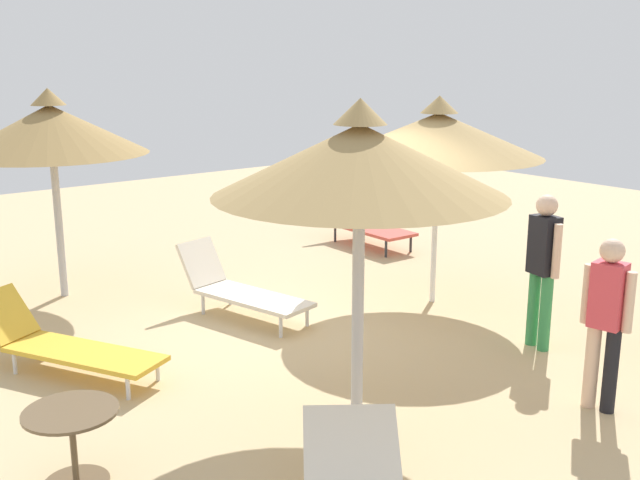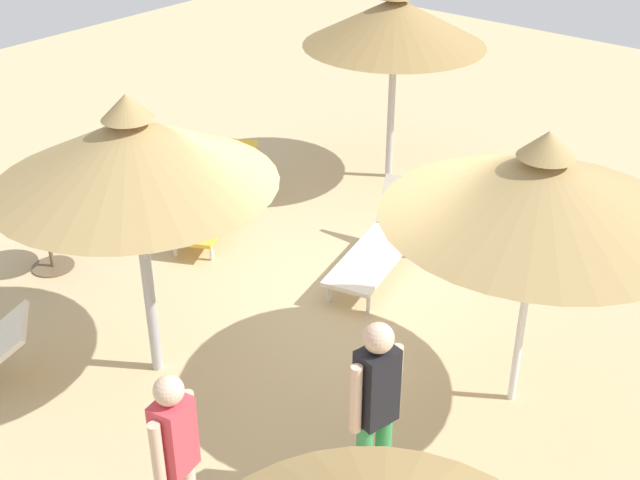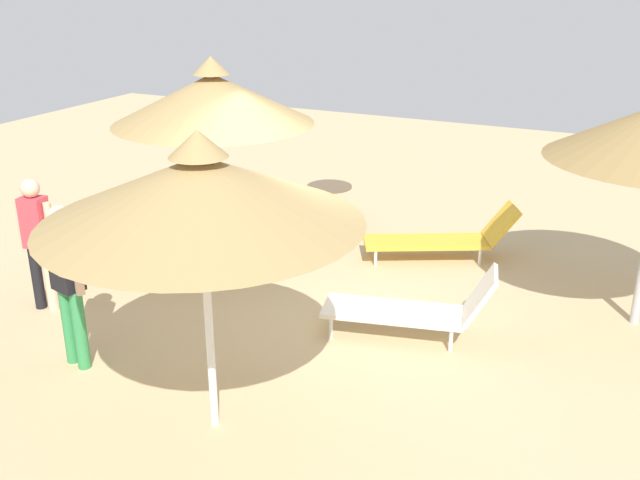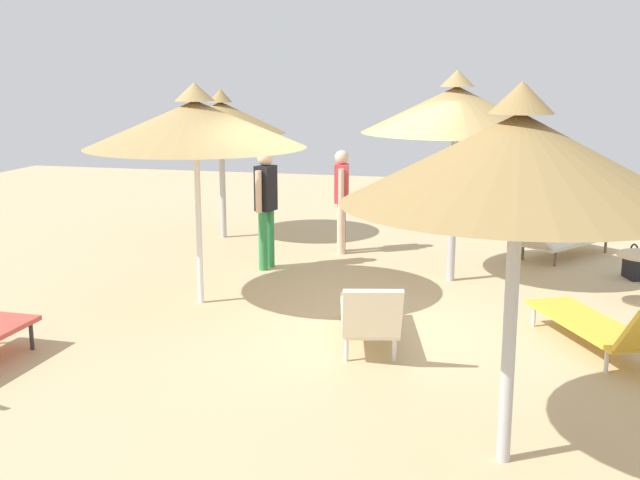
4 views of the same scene
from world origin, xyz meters
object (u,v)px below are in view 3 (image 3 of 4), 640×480
at_px(lounge_chair_near_right, 445,237).
at_px(lounge_chair_near_left, 181,204).
at_px(handbag, 266,202).
at_px(lounge_chair_front, 416,308).
at_px(person_standing_center, 67,276).
at_px(parasol_umbrella_back, 213,99).
at_px(side_table_round, 329,197).
at_px(person_standing_back, 37,237).
at_px(parasol_umbrella_far_left, 201,190).

bearing_deg(lounge_chair_near_right, lounge_chair_near_left, 94.09).
bearing_deg(handbag, lounge_chair_near_right, -102.36).
distance_m(lounge_chair_front, person_standing_center, 3.67).
bearing_deg(lounge_chair_near_right, person_standing_center, 149.30).
xyz_separation_m(lounge_chair_near_right, person_standing_center, (-4.40, 2.61, 0.69)).
height_order(lounge_chair_near_left, handbag, lounge_chair_near_left).
distance_m(parasol_umbrella_back, lounge_chair_near_right, 3.70).
bearing_deg(side_table_round, person_standing_back, 157.18).
height_order(lounge_chair_near_right, handbag, lounge_chair_near_right).
xyz_separation_m(lounge_chair_front, lounge_chair_near_left, (2.05, 4.60, -0.05)).
bearing_deg(person_standing_center, side_table_round, -5.87).
bearing_deg(parasol_umbrella_back, person_standing_back, 144.35).
bearing_deg(lounge_chair_near_left, person_standing_back, -173.76).
height_order(parasol_umbrella_far_left, handbag, parasol_umbrella_far_left).
distance_m(person_standing_center, handbag, 5.23).
distance_m(lounge_chair_near_left, person_standing_center, 4.47).
bearing_deg(lounge_chair_near_right, handbag, 77.64).
distance_m(parasol_umbrella_far_left, lounge_chair_front, 3.18).
xyz_separation_m(lounge_chair_near_right, lounge_chair_front, (-2.35, -0.36, 0.04)).
distance_m(lounge_chair_front, person_standing_back, 4.45).
height_order(parasol_umbrella_back, side_table_round, parasol_umbrella_back).
bearing_deg(handbag, parasol_umbrella_far_left, -155.06).
distance_m(person_standing_center, person_standing_back, 1.52).
relative_size(lounge_chair_near_right, lounge_chair_front, 1.09).
xyz_separation_m(lounge_chair_front, person_standing_center, (-2.05, 2.97, 0.65)).
height_order(parasol_umbrella_back, lounge_chair_near_right, parasol_umbrella_back).
xyz_separation_m(parasol_umbrella_far_left, side_table_round, (5.37, 1.33, -1.80)).
xyz_separation_m(parasol_umbrella_far_left, person_standing_center, (0.28, 1.86, -1.21)).
relative_size(parasol_umbrella_far_left, lounge_chair_front, 1.39).
bearing_deg(person_standing_center, parasol_umbrella_back, -0.92).
bearing_deg(parasol_umbrella_back, side_table_round, -11.20).
height_order(lounge_chair_front, lounge_chair_near_left, lounge_chair_front).
relative_size(parasol_umbrella_back, handbag, 5.72).
distance_m(lounge_chair_near_right, side_table_round, 2.20).
height_order(parasol_umbrella_back, handbag, parasol_umbrella_back).
bearing_deg(handbag, parasol_umbrella_back, -164.14).
bearing_deg(person_standing_back, side_table_round, -22.82).
height_order(parasol_umbrella_far_left, lounge_chair_near_left, parasol_umbrella_far_left).
bearing_deg(person_standing_back, person_standing_center, -123.47).
height_order(parasol_umbrella_far_left, lounge_chair_near_right, parasol_umbrella_far_left).
bearing_deg(parasol_umbrella_back, person_standing_center, 179.08).
xyz_separation_m(parasol_umbrella_back, person_standing_center, (-2.67, 0.04, -1.32)).
bearing_deg(lounge_chair_near_right, parasol_umbrella_back, 124.06).
height_order(person_standing_center, handbag, person_standing_center).
xyz_separation_m(lounge_chair_near_right, lounge_chair_near_left, (-0.30, 4.24, -0.01)).
distance_m(parasol_umbrella_far_left, side_table_round, 5.82).
distance_m(lounge_chair_near_right, lounge_chair_near_left, 4.25).
bearing_deg(parasol_umbrella_far_left, side_table_round, 13.92).
xyz_separation_m(parasol_umbrella_back, handbag, (2.45, 0.70, -2.15)).
bearing_deg(lounge_chair_near_right, side_table_round, 71.68).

